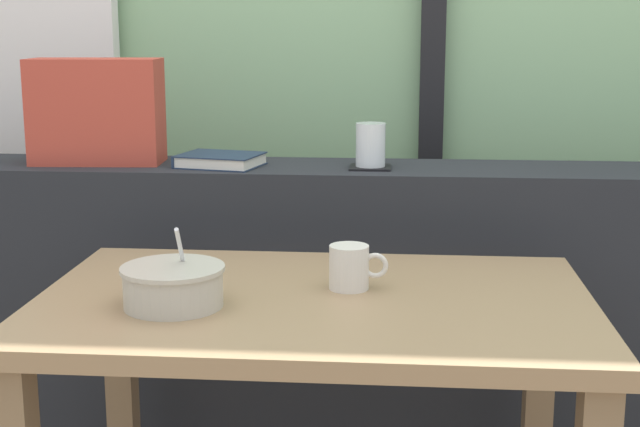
{
  "coord_description": "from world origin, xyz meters",
  "views": [
    {
      "loc": [
        0.11,
        -1.66,
        1.19
      ],
      "look_at": [
        -0.07,
        0.41,
        0.75
      ],
      "focal_mm": 50.98,
      "sensor_mm": 36.0,
      "label": 1
    }
  ],
  "objects_px": {
    "throw_pillow": "(97,111)",
    "breakfast_table": "(314,355)",
    "soup_bowl": "(173,286)",
    "ceramic_mug": "(350,267)",
    "juice_glass": "(371,147)",
    "closed_book": "(220,160)",
    "coaster_square": "(370,167)"
  },
  "relations": [
    {
      "from": "throw_pillow",
      "to": "breakfast_table",
      "type": "bearing_deg",
      "value": -44.71
    },
    {
      "from": "soup_bowl",
      "to": "ceramic_mug",
      "type": "relative_size",
      "value": 1.65
    },
    {
      "from": "juice_glass",
      "to": "closed_book",
      "type": "xyz_separation_m",
      "value": [
        -0.37,
        0.0,
        -0.04
      ]
    },
    {
      "from": "soup_bowl",
      "to": "throw_pillow",
      "type": "bearing_deg",
      "value": 117.63
    },
    {
      "from": "coaster_square",
      "to": "soup_bowl",
      "type": "distance_m",
      "value": 0.74
    },
    {
      "from": "closed_book",
      "to": "throw_pillow",
      "type": "distance_m",
      "value": 0.34
    },
    {
      "from": "juice_glass",
      "to": "soup_bowl",
      "type": "height_order",
      "value": "juice_glass"
    },
    {
      "from": "closed_book",
      "to": "soup_bowl",
      "type": "relative_size",
      "value": 1.18
    },
    {
      "from": "soup_bowl",
      "to": "ceramic_mug",
      "type": "xyz_separation_m",
      "value": [
        0.31,
        0.14,
        0.01
      ]
    },
    {
      "from": "breakfast_table",
      "to": "coaster_square",
      "type": "relative_size",
      "value": 10.32
    },
    {
      "from": "coaster_square",
      "to": "soup_bowl",
      "type": "height_order",
      "value": "coaster_square"
    },
    {
      "from": "breakfast_table",
      "to": "juice_glass",
      "type": "relative_size",
      "value": 9.83
    },
    {
      "from": "closed_book",
      "to": "ceramic_mug",
      "type": "bearing_deg",
      "value": -55.65
    },
    {
      "from": "juice_glass",
      "to": "ceramic_mug",
      "type": "distance_m",
      "value": 0.54
    },
    {
      "from": "coaster_square",
      "to": "throw_pillow",
      "type": "xyz_separation_m",
      "value": [
        -0.68,
        0.03,
        0.13
      ]
    },
    {
      "from": "breakfast_table",
      "to": "closed_book",
      "type": "bearing_deg",
      "value": 116.74
    },
    {
      "from": "coaster_square",
      "to": "throw_pillow",
      "type": "distance_m",
      "value": 0.7
    },
    {
      "from": "breakfast_table",
      "to": "throw_pillow",
      "type": "distance_m",
      "value": 0.93
    },
    {
      "from": "coaster_square",
      "to": "juice_glass",
      "type": "xyz_separation_m",
      "value": [
        0.0,
        0.0,
        0.05
      ]
    },
    {
      "from": "breakfast_table",
      "to": "coaster_square",
      "type": "height_order",
      "value": "coaster_square"
    },
    {
      "from": "juice_glass",
      "to": "soup_bowl",
      "type": "bearing_deg",
      "value": -117.12
    },
    {
      "from": "closed_book",
      "to": "ceramic_mug",
      "type": "distance_m",
      "value": 0.63
    },
    {
      "from": "throw_pillow",
      "to": "ceramic_mug",
      "type": "bearing_deg",
      "value": -39.03
    },
    {
      "from": "breakfast_table",
      "to": "closed_book",
      "type": "relative_size",
      "value": 4.68
    },
    {
      "from": "closed_book",
      "to": "juice_glass",
      "type": "bearing_deg",
      "value": -0.24
    },
    {
      "from": "juice_glass",
      "to": "closed_book",
      "type": "relative_size",
      "value": 0.48
    },
    {
      "from": "throw_pillow",
      "to": "soup_bowl",
      "type": "height_order",
      "value": "throw_pillow"
    },
    {
      "from": "juice_glass",
      "to": "soup_bowl",
      "type": "relative_size",
      "value": 0.56
    },
    {
      "from": "breakfast_table",
      "to": "soup_bowl",
      "type": "bearing_deg",
      "value": -161.75
    },
    {
      "from": "breakfast_table",
      "to": "ceramic_mug",
      "type": "relative_size",
      "value": 9.14
    },
    {
      "from": "closed_book",
      "to": "soup_bowl",
      "type": "distance_m",
      "value": 0.66
    },
    {
      "from": "throw_pillow",
      "to": "soup_bowl",
      "type": "distance_m",
      "value": 0.8
    }
  ]
}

